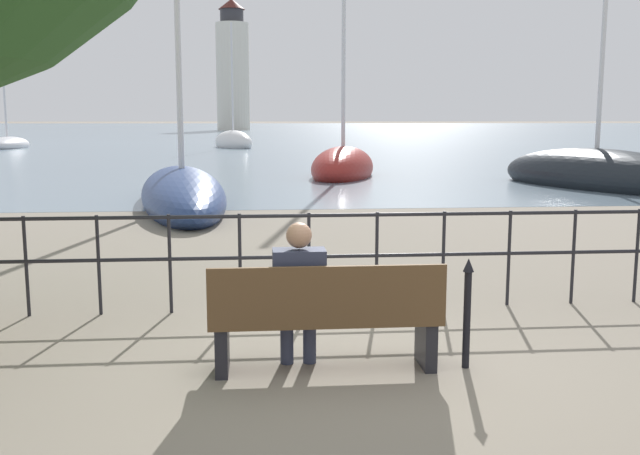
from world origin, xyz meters
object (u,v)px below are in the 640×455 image
Objects in this scene: closed_umbrella at (467,307)px; seated_person_left at (299,289)px; park_bench at (326,319)px; sailboat_3 at (8,144)px; sailboat_1 at (595,175)px; harbor_lighthouse at (233,70)px; sailboat_5 at (182,192)px; sailboat_0 at (233,142)px; sailboat_4 at (343,167)px.

seated_person_left is at bearing 176.14° from closed_umbrella.
sailboat_3 reaches higher than park_bench.
closed_umbrella reaches higher than park_bench.
harbor_lighthouse reaches higher than sailboat_1.
sailboat_5 reaches higher than closed_umbrella.
closed_umbrella is 49.38m from sailboat_3.
seated_person_left is 45.14m from sailboat_0.
closed_umbrella is 0.10× the size of sailboat_4.
seated_person_left is at bearing -82.99° from sailboat_4.
closed_umbrella is 0.10× the size of sailboat_1.
harbor_lighthouse reaches higher than sailboat_3.
sailboat_4 is (-7.00, 4.65, -0.01)m from sailboat_1.
sailboat_5 is (-11.81, -3.23, -0.06)m from sailboat_1.
sailboat_1 is 12.24m from sailboat_5.
harbor_lighthouse is (-4.57, 123.52, 10.09)m from park_bench.
harbor_lighthouse is at bearing 76.53° from sailboat_1.
harbor_lighthouse is (-2.39, 78.35, 10.14)m from sailboat_0.
seated_person_left is at bearing -87.98° from harbor_lighthouse.
park_bench is 1.54× the size of seated_person_left.
sailboat_0 is at bearing 81.61° from sailboat_5.
sailboat_0 is 33.58m from sailboat_5.
park_bench is at bearing -20.08° from seated_person_left.
sailboat_3 is at bearing 110.98° from seated_person_left.
sailboat_1 reaches higher than sailboat_4.
seated_person_left is 0.05× the size of harbor_lighthouse.
harbor_lighthouse is at bearing 108.83° from sailboat_4.
sailboat_1 is (11.66, -30.35, -0.03)m from sailboat_0.
park_bench is at bearing -143.46° from sailboat_1.
sailboat_0 is 32.51m from sailboat_1.
sailboat_4 is (20.18, -26.15, 0.08)m from sailboat_3.
sailboat_3 is (-18.84, 45.65, -0.25)m from closed_umbrella.
seated_person_left is at bearing -64.50° from sailboat_3.
harbor_lighthouse is (-4.35, 123.45, 9.86)m from seated_person_left.
sailboat_1 is 110.07m from harbor_lighthouse.
sailboat_4 is (2.70, 19.40, -0.32)m from seated_person_left.
sailboat_3 is at bearing 111.18° from park_bench.
closed_umbrella is at bearing -78.98° from sailboat_4.
sailboat_1 is 0.85× the size of sailboat_5.
sailboat_0 is (-3.33, 45.19, -0.12)m from closed_umbrella.
seated_person_left is 0.13× the size of sailboat_4.
closed_umbrella is 19.54m from sailboat_4.
park_bench is at bearing -82.34° from sailboat_4.
seated_person_left is 1.38m from closed_umbrella.
sailboat_1 is at bearing -44.06° from sailboat_3.
closed_umbrella is 0.12× the size of sailboat_3.
sailboat_1 is 8.40m from sailboat_4.
closed_umbrella is at bearing -87.35° from harbor_lighthouse.
sailboat_3 is 0.33× the size of harbor_lighthouse.
sailboat_0 is (-1.96, 45.10, -0.28)m from seated_person_left.
sailboat_5 is 112.41m from harbor_lighthouse.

